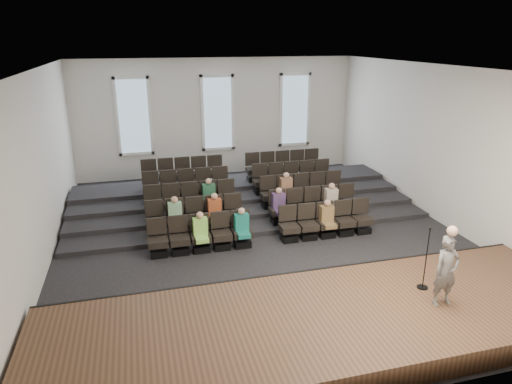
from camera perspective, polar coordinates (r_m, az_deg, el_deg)
The scene contains 14 objects.
ground at distance 14.16m, azimuth 0.57°, elevation -5.43°, with size 14.00×14.00×0.00m, color black.
ceiling at distance 12.92m, azimuth 0.64°, elevation 15.25°, with size 12.00×14.00×0.02m, color white.
wall_back at distance 20.03m, azimuth -4.83°, elevation 9.27°, with size 12.00×0.04×5.00m, color silver.
wall_front at distance 7.23m, azimuth 15.82°, elevation -9.35°, with size 12.00×0.04×5.00m, color silver.
wall_left at distance 13.12m, azimuth -25.67°, elevation 2.29°, with size 0.04×14.00×5.00m, color silver.
wall_right at distance 15.98m, azimuth 22.00°, elevation 5.49°, with size 0.04×14.00×5.00m, color silver.
stage at distance 9.84m, azimuth 8.83°, elevation -15.94°, with size 11.80×3.60×0.50m, color #503522.
stage_lip at distance 11.22m, azimuth 5.19°, elevation -11.03°, with size 11.80×0.06×0.52m, color black.
risers at distance 16.94m, azimuth -2.29°, elevation -0.54°, with size 11.80×4.80×0.60m.
seating_rows at distance 15.28m, azimuth -0.96°, elevation -0.80°, with size 6.80×4.70×1.67m.
windows at distance 19.93m, azimuth -4.81°, elevation 9.80°, with size 8.44×0.10×3.24m.
audience at distance 14.11m, azimuth -0.36°, elevation -1.94°, with size 5.45×2.64×1.10m.
speaker at distance 10.27m, azimuth 22.68°, elevation -9.11°, with size 0.56×0.37×1.53m, color #5A5756.
mic_stand at distance 10.87m, azimuth 20.33°, elevation -9.14°, with size 0.25×0.25×1.48m.
Camera 1 is at (-3.45, -12.42, 5.84)m, focal length 32.00 mm.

